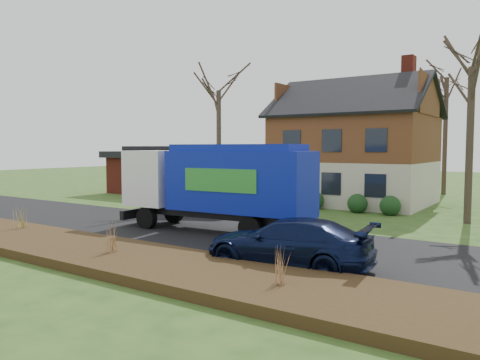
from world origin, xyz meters
The scene contains 14 objects.
ground centered at (0.00, 0.00, 0.00)m, with size 120.00×120.00×0.00m, color #294818.
road centered at (0.00, 0.00, 0.01)m, with size 80.00×7.00×0.02m, color black.
mulch_verge centered at (0.00, -5.30, 0.15)m, with size 80.00×3.50×0.30m, color black.
main_house centered at (1.49, 13.91, 4.03)m, with size 12.95×8.95×9.26m.
ranch_house centered at (-12.00, 13.00, 1.81)m, with size 9.80×8.20×3.70m.
garbage_truck centered at (0.98, 0.68, 2.15)m, with size 8.86×2.95×3.73m.
silver_sedan centered at (-3.30, 4.08, 0.81)m, with size 1.72×4.94×1.63m, color #929599.
navy_wagon centered at (6.25, -2.90, 0.75)m, with size 2.09×5.14×1.49m, color #0B1333.
tree_front_west centered at (-5.11, 8.84, 8.26)m, with size 3.37×3.37×10.02m.
tree_front_east centered at (9.42, 9.04, 8.53)m, with size 3.78×3.78×10.49m.
tree_back centered at (5.73, 23.03, 10.02)m, with size 3.80×3.80×12.03m.
grass_clump_west centered at (-5.24, -4.57, 0.79)m, with size 0.37×0.30×0.97m.
grass_clump_mid centered at (1.31, -5.44, 0.78)m, with size 0.34×0.28×0.96m.
grass_clump_east centered at (7.45, -5.33, 0.75)m, with size 0.36×0.30×0.90m.
Camera 1 is at (12.86, -15.18, 3.60)m, focal length 35.00 mm.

